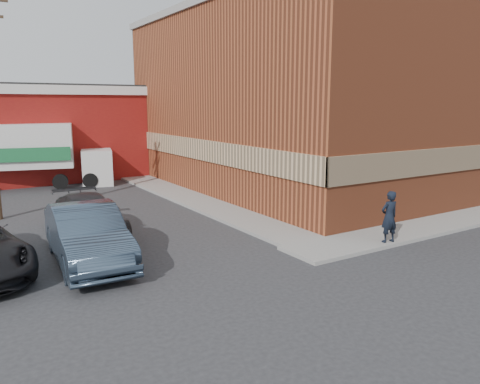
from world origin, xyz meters
TOP-DOWN VIEW (x-y plane):
  - ground at (0.00, 0.00)m, footprint 90.00×90.00m
  - brick_building at (8.50, 9.00)m, footprint 14.25×18.25m
  - sidewalk_south at (7.50, -0.90)m, footprint 16.00×1.80m
  - sidewalk_west at (0.60, 9.00)m, footprint 1.80×18.00m
  - warehouse at (-6.00, 20.00)m, footprint 16.30×8.30m
  - man at (2.78, -1.55)m, footprint 0.66×0.47m
  - sedan at (-5.83, 1.88)m, footprint 2.07×5.15m
  - suv_b at (-5.05, 4.82)m, footprint 2.03×4.75m
  - box_truck at (-5.06, 15.83)m, footprint 7.28×3.70m

SIDE VIEW (x-z plane):
  - ground at x=0.00m, z-range 0.00..0.00m
  - sidewalk_south at x=7.50m, z-range 0.00..0.12m
  - sidewalk_west at x=0.60m, z-range 0.00..0.12m
  - suv_b at x=-5.05m, z-range 0.00..1.37m
  - sedan at x=-5.83m, z-range 0.00..1.66m
  - man at x=2.78m, z-range 0.12..1.79m
  - box_truck at x=-5.06m, z-range 0.26..3.71m
  - warehouse at x=-6.00m, z-range 0.01..5.61m
  - brick_building at x=8.50m, z-range 0.00..9.36m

